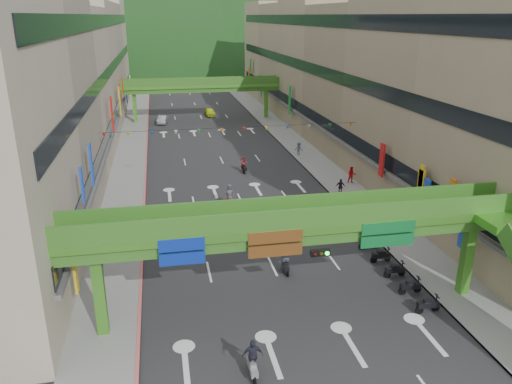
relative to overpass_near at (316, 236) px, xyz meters
The scene contains 23 objects.
ground 7.55m from the overpass_near, 99.84° to the right, with size 320.00×320.00×0.00m, color black.
road_slab 44.93m from the overpass_near, 91.20° to the left, with size 18.00×140.00×0.02m, color #28282B.
sidewalk_left 46.47m from the overpass_near, 104.97° to the left, with size 4.00×140.00×0.15m, color gray.
sidewalk_right 46.03m from the overpass_near, 77.29° to the left, with size 4.00×140.00×0.15m, color gray.
curb_left 46.02m from the overpass_near, 102.67° to the left, with size 0.20×140.00×0.18m, color #CC5959.
curb_right 45.65m from the overpass_near, 79.63° to the left, with size 0.20×140.00×0.18m, color gray.
building_row_left 49.02m from the overpass_near, 114.00° to the left, with size 12.80×95.00×19.00m.
building_row_right 48.30m from the overpass_near, 68.03° to the left, with size 12.80×95.00×19.00m.
overpass_near is the anchor object (origin of this frame).
overpass_far 59.63m from the overpass_near, 90.90° to the left, with size 28.00×2.20×7.10m.
hill_left 155.52m from the overpass_near, 95.88° to the left, with size 168.00×140.00×112.00m, color #1C4419.
hill_right 176.35m from the overpass_near, 82.15° to the left, with size 208.00×176.00×128.00m, color #1C4419.
bunting_string 24.65m from the overpass_near, 92.17° to the left, with size 26.00×0.36×0.47m.
scooter_rider_near 6.93m from the overpass_near, 92.79° to the left, with size 0.68×1.60×2.15m.
scooter_rider_mid 29.32m from the overpass_near, 88.21° to the left, with size 0.82×1.60×1.90m.
scooter_rider_left 7.49m from the overpass_near, 135.43° to the right, with size 1.04×1.60×2.12m.
scooter_rider_far 19.41m from the overpass_near, 96.69° to the left, with size 0.97×1.59×2.15m.
parked_scooter_row 9.51m from the overpass_near, 33.91° to the left, with size 1.60×11.55×1.08m.
car_silver 58.96m from the overpass_near, 97.47° to the left, with size 1.38×3.96×1.30m, color #A6A6AE.
car_yellow 63.69m from the overpass_near, 89.35° to the left, with size 1.65×4.10×1.40m, color #CDDE1F.
pedestrian_red 25.74m from the overpass_near, 63.64° to the left, with size 0.87×0.67×1.78m, color red.
pedestrian_dark 21.94m from the overpass_near, 65.64° to the left, with size 0.94×0.39×1.61m, color #222129.
pedestrian_blue 36.01m from the overpass_near, 75.63° to the left, with size 0.75×0.48×1.60m, color #3B4862.
Camera 1 is at (-7.22, -18.77, 16.80)m, focal length 35.00 mm.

